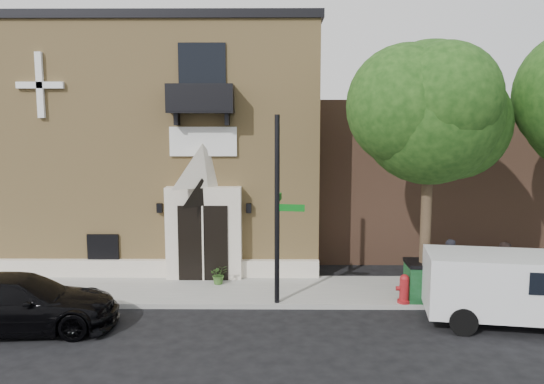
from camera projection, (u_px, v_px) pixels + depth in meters
The scene contains 13 objects.
ground at pixel (226, 309), 15.84m from camera, with size 120.00×120.00×0.00m, color black.
sidewalk at pixel (261, 291), 17.30m from camera, with size 42.00×3.00×0.15m, color gray.
church at pixel (174, 144), 23.15m from camera, with size 12.20×11.01×9.30m.
neighbour_building at pixel (505, 174), 24.23m from camera, with size 18.00×8.00×6.40m, color brown.
street_tree_left at pixel (432, 111), 15.36m from camera, with size 4.97×4.38×7.77m.
black_sedan at pixel (19, 303), 14.15m from camera, with size 2.10×5.18×1.50m, color black.
cargo_van at pixel (524, 287), 14.39m from camera, with size 5.08×2.66×1.97m.
street_sign at pixel (278, 210), 15.65m from camera, with size 0.89×0.96×5.62m.
fire_hydrant at pixel (404, 289), 15.91m from camera, with size 0.50×0.40×0.88m.
dumpster at pixel (436, 280), 16.18m from camera, with size 1.85×1.08×1.20m.
planter at pixel (219, 274), 17.80m from camera, with size 0.59×0.51×0.66m, color #375E25.
pedestrian_near at pixel (448, 267), 16.56m from camera, with size 0.66×0.43×1.80m, color black.
pedestrian_far at pixel (504, 268), 16.63m from camera, with size 0.82×0.64×1.69m, color #302420.
Camera 1 is at (1.52, -15.23, 5.54)m, focal length 35.00 mm.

